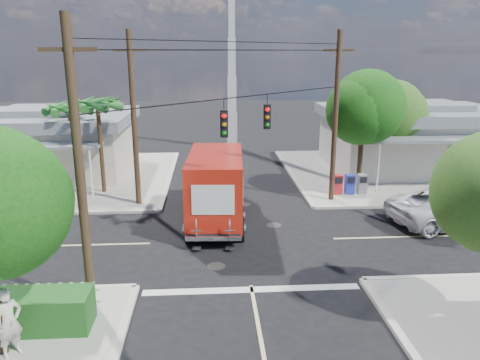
{
  "coord_description": "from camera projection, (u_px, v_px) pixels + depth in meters",
  "views": [
    {
      "loc": [
        -1.35,
        -18.8,
        7.95
      ],
      "look_at": [
        0.0,
        2.0,
        2.2
      ],
      "focal_mm": 35.0,
      "sensor_mm": 36.0,
      "label": 1
    }
  ],
  "objects": [
    {
      "name": "delivery_truck",
      "position": [
        216.0,
        185.0,
        22.45
      ],
      "size": [
        2.9,
        7.99,
        3.4
      ],
      "color": "black",
      "rests_on": "ground"
    },
    {
      "name": "vending_boxes",
      "position": [
        350.0,
        184.0,
        26.47
      ],
      "size": [
        1.9,
        0.5,
        1.1
      ],
      "color": "red",
      "rests_on": "sidewalk_ne"
    },
    {
      "name": "palm_nw_back",
      "position": [
        69.0,
        110.0,
        27.1
      ],
      "size": [
        3.01,
        3.08,
        5.19
      ],
      "color": "#422D1C",
      "rests_on": "sidewalk_nw"
    },
    {
      "name": "tree_ne_front",
      "position": [
        364.0,
        111.0,
        25.96
      ],
      "size": [
        4.21,
        4.14,
        6.66
      ],
      "color": "#422D1C",
      "rests_on": "sidewalk_ne"
    },
    {
      "name": "pedestrian",
      "position": [
        9.0,
        322.0,
        12.23
      ],
      "size": [
        0.81,
        0.83,
        1.92
      ],
      "primitive_type": "imported",
      "rotation": [
        0.0,
        0.0,
        0.84
      ],
      "color": "beige",
      "rests_on": "sidewalk_sw"
    },
    {
      "name": "picket_fence",
      "position": [
        1.0,
        299.0,
        14.23
      ],
      "size": [
        5.94,
        0.06,
        1.0
      ],
      "color": "silver",
      "rests_on": "sidewalk_sw"
    },
    {
      "name": "tree_ne_back",
      "position": [
        393.0,
        115.0,
        28.39
      ],
      "size": [
        3.77,
        3.66,
        5.82
      ],
      "color": "#422D1C",
      "rests_on": "sidewalk_ne"
    },
    {
      "name": "building_ne",
      "position": [
        413.0,
        137.0,
        31.95
      ],
      "size": [
        11.8,
        10.2,
        4.5
      ],
      "color": "beige",
      "rests_on": "sidewalk_ne"
    },
    {
      "name": "radio_tower",
      "position": [
        232.0,
        81.0,
        38.05
      ],
      "size": [
        0.8,
        0.8,
        17.0
      ],
      "color": "silver",
      "rests_on": "ground"
    },
    {
      "name": "parked_car",
      "position": [
        453.0,
        207.0,
        22.08
      ],
      "size": [
        6.57,
        3.96,
        1.7
      ],
      "primitive_type": "imported",
      "rotation": [
        0.0,
        0.0,
        1.77
      ],
      "color": "silver",
      "rests_on": "ground"
    },
    {
      "name": "ground",
      "position": [
        243.0,
        241.0,
        20.28
      ],
      "size": [
        120.0,
        120.0,
        0.0
      ],
      "primitive_type": "plane",
      "color": "black",
      "rests_on": "ground"
    },
    {
      "name": "road_markings",
      "position": [
        246.0,
        255.0,
        18.86
      ],
      "size": [
        32.0,
        32.0,
        0.01
      ],
      "color": "beige",
      "rests_on": "ground"
    },
    {
      "name": "utility_poles",
      "position": [
        205.0,
        129.0,
        20.48
      ],
      "size": [
        12.0,
        10.68,
        9.0
      ],
      "color": "#473321",
      "rests_on": "ground"
    },
    {
      "name": "palm_nw_front",
      "position": [
        98.0,
        106.0,
        25.69
      ],
      "size": [
        3.01,
        3.08,
        5.59
      ],
      "color": "#422D1C",
      "rests_on": "sidewalk_nw"
    },
    {
      "name": "sidewalk_nw",
      "position": [
        62.0,
        178.0,
        30.05
      ],
      "size": [
        14.12,
        14.12,
        0.14
      ],
      "color": "#A9A499",
      "rests_on": "ground"
    },
    {
      "name": "sidewalk_ne",
      "position": [
        393.0,
        173.0,
        31.41
      ],
      "size": [
        14.12,
        14.12,
        0.14
      ],
      "color": "#A9A499",
      "rests_on": "ground"
    },
    {
      "name": "building_nw",
      "position": [
        49.0,
        141.0,
        30.93
      ],
      "size": [
        10.8,
        10.2,
        4.3
      ],
      "color": "beige",
      "rests_on": "sidewalk_nw"
    }
  ]
}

